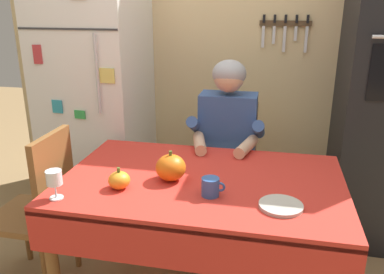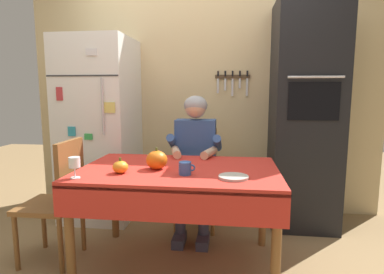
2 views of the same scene
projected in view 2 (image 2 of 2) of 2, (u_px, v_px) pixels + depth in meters
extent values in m
plane|color=#93754C|center=(177.00, 272.00, 2.26)|extent=(10.00, 10.00, 0.00)
cube|color=#D1B784|center=(202.00, 90.00, 3.40)|extent=(3.70, 0.10, 2.60)
cube|color=#4C3823|center=(233.00, 77.00, 3.28)|extent=(0.36, 0.02, 0.04)
cube|color=silver|center=(218.00, 86.00, 3.30)|extent=(0.02, 0.01, 0.15)
cube|color=black|center=(218.00, 74.00, 3.28)|extent=(0.02, 0.01, 0.06)
cube|color=silver|center=(225.00, 85.00, 3.29)|extent=(0.02, 0.01, 0.12)
cube|color=black|center=(225.00, 74.00, 3.27)|extent=(0.02, 0.01, 0.06)
cube|color=silver|center=(232.00, 87.00, 3.29)|extent=(0.02, 0.01, 0.18)
cube|color=black|center=(233.00, 74.00, 3.27)|extent=(0.02, 0.01, 0.06)
cube|color=silver|center=(240.00, 83.00, 3.27)|extent=(0.02, 0.01, 0.10)
cube|color=black|center=(240.00, 74.00, 3.26)|extent=(0.02, 0.01, 0.06)
cube|color=silver|center=(247.00, 87.00, 3.27)|extent=(0.02, 0.01, 0.18)
cube|color=black|center=(247.00, 73.00, 3.25)|extent=(0.02, 0.01, 0.06)
cube|color=white|center=(100.00, 130.00, 3.20)|extent=(0.68, 0.68, 1.80)
cylinder|color=silver|center=(103.00, 107.00, 2.78)|extent=(0.02, 0.02, 0.50)
cube|color=#333335|center=(82.00, 76.00, 2.79)|extent=(0.67, 0.01, 0.01)
cube|color=teal|center=(72.00, 131.00, 2.87)|extent=(0.07, 0.01, 0.09)
cube|color=#E5D666|center=(110.00, 108.00, 2.79)|extent=(0.10, 0.01, 0.09)
cube|color=green|center=(88.00, 137.00, 2.86)|extent=(0.08, 0.02, 0.06)
cube|color=silver|center=(91.00, 52.00, 2.74)|extent=(0.10, 0.01, 0.06)
cube|color=#B73338|center=(59.00, 94.00, 2.83)|extent=(0.06, 0.01, 0.12)
cube|color=black|center=(305.00, 116.00, 2.97)|extent=(0.60, 0.60, 2.10)
cube|color=black|center=(314.00, 101.00, 2.65)|extent=(0.42, 0.01, 0.32)
cylinder|color=silver|center=(316.00, 77.00, 2.59)|extent=(0.45, 0.02, 0.02)
cylinder|color=brown|center=(70.00, 239.00, 2.01)|extent=(0.06, 0.06, 0.70)
cylinder|color=brown|center=(115.00, 199.00, 2.77)|extent=(0.06, 0.06, 0.70)
cylinder|color=brown|center=(276.00, 252.00, 1.85)|extent=(0.06, 0.06, 0.70)
cylinder|color=brown|center=(263.00, 205.00, 2.62)|extent=(0.06, 0.06, 0.70)
cube|color=red|center=(179.00, 171.00, 2.26)|extent=(1.40, 0.90, 0.04)
cube|color=red|center=(166.00, 206.00, 1.84)|extent=(1.40, 0.01, 0.20)
cube|color=#9E6B33|center=(196.00, 183.00, 2.97)|extent=(0.40, 0.40, 0.04)
cube|color=#9E6B33|center=(198.00, 152.00, 3.11)|extent=(0.36, 0.04, 0.48)
cylinder|color=#9E6B33|center=(175.00, 211.00, 2.86)|extent=(0.04, 0.04, 0.41)
cylinder|color=#9E6B33|center=(181.00, 199.00, 3.19)|extent=(0.04, 0.04, 0.41)
cylinder|color=#9E6B33|center=(213.00, 213.00, 2.82)|extent=(0.04, 0.04, 0.41)
cylinder|color=#9E6B33|center=(215.00, 200.00, 3.15)|extent=(0.04, 0.04, 0.41)
cube|color=#38384C|center=(179.00, 240.00, 2.67)|extent=(0.10, 0.22, 0.08)
cube|color=#38384C|center=(203.00, 241.00, 2.64)|extent=(0.10, 0.22, 0.08)
cylinder|color=#38384C|center=(180.00, 216.00, 2.70)|extent=(0.09, 0.09, 0.38)
cylinder|color=#38384C|center=(204.00, 217.00, 2.68)|extent=(0.09, 0.09, 0.38)
cube|color=#38384C|center=(184.00, 180.00, 2.82)|extent=(0.12, 0.40, 0.11)
cube|color=#38384C|center=(204.00, 181.00, 2.80)|extent=(0.12, 0.40, 0.11)
cube|color=#33518E|center=(196.00, 146.00, 2.88)|extent=(0.36, 0.20, 0.48)
cylinder|color=#33518E|center=(173.00, 142.00, 2.83)|extent=(0.07, 0.26, 0.18)
cylinder|color=#33518E|center=(217.00, 143.00, 2.78)|extent=(0.07, 0.26, 0.18)
cylinder|color=#D8A884|center=(176.00, 152.00, 2.67)|extent=(0.13, 0.27, 0.07)
cylinder|color=#D8A884|center=(209.00, 153.00, 2.63)|extent=(0.13, 0.27, 0.07)
sphere|color=#D8A884|center=(196.00, 108.00, 2.81)|extent=(0.19, 0.19, 0.19)
ellipsoid|color=#99999E|center=(196.00, 105.00, 2.82)|extent=(0.21, 0.21, 0.17)
cube|color=brown|center=(50.00, 205.00, 2.38)|extent=(0.40, 0.40, 0.04)
cube|color=brown|center=(70.00, 173.00, 2.32)|extent=(0.04, 0.36, 0.48)
cylinder|color=brown|center=(44.00, 223.00, 2.60)|extent=(0.04, 0.04, 0.41)
cylinder|color=brown|center=(83.00, 226.00, 2.56)|extent=(0.04, 0.04, 0.41)
cylinder|color=brown|center=(16.00, 243.00, 2.26)|extent=(0.04, 0.04, 0.41)
cylinder|color=brown|center=(61.00, 246.00, 2.22)|extent=(0.04, 0.04, 0.41)
cylinder|color=#2D569E|center=(185.00, 168.00, 2.07)|extent=(0.08, 0.08, 0.09)
torus|color=#2D569E|center=(192.00, 168.00, 2.06)|extent=(0.05, 0.01, 0.05)
cylinder|color=white|center=(75.00, 178.00, 1.99)|extent=(0.06, 0.06, 0.01)
cylinder|color=white|center=(75.00, 172.00, 1.98)|extent=(0.01, 0.01, 0.06)
cylinder|color=white|center=(74.00, 162.00, 1.98)|extent=(0.07, 0.07, 0.07)
ellipsoid|color=orange|center=(120.00, 167.00, 2.11)|extent=(0.10, 0.10, 0.08)
cylinder|color=#4C6023|center=(120.00, 159.00, 2.10)|extent=(0.02, 0.02, 0.02)
ellipsoid|color=orange|center=(157.00, 160.00, 2.22)|extent=(0.15, 0.15, 0.13)
cylinder|color=#4C6023|center=(157.00, 149.00, 2.21)|extent=(0.02, 0.02, 0.02)
cylinder|color=#B7B2A8|center=(233.00, 177.00, 1.99)|extent=(0.19, 0.19, 0.02)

